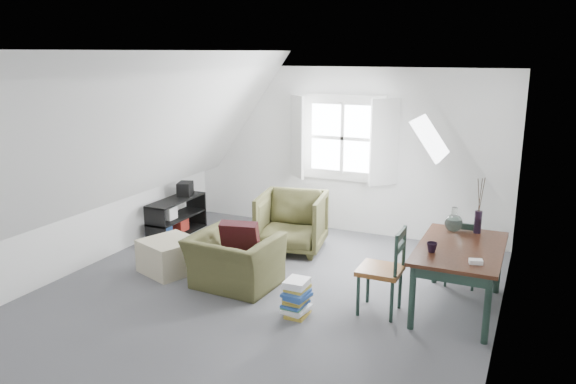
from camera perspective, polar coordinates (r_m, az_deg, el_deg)
The scene contains 24 objects.
floor at distance 6.50m, azimuth -2.73°, elevation -10.61°, with size 5.50×5.50×0.00m, color #4F4F53.
ceiling at distance 5.91m, azimuth -3.02°, elevation 12.00°, with size 5.50×5.50×0.00m, color white.
wall_back at distance 8.57m, azimuth 5.63°, elevation 4.17°, with size 5.00×5.00×0.00m, color white.
wall_front at distance 3.97m, azimuth -21.62°, elevation -8.57°, with size 5.00×5.00×0.00m, color white.
wall_left at distance 7.54m, azimuth -20.01°, elevation 2.04°, with size 5.50×5.50×0.00m, color white.
wall_right at distance 5.44m, azimuth 21.24°, elevation -2.49°, with size 5.50×5.50×0.00m, color white.
slope_left at distance 6.83m, azimuth -14.62°, elevation 5.73°, with size 5.50×5.50×0.00m, color white.
slope_right at distance 5.45m, azimuth 11.73°, elevation 3.88°, with size 5.50×5.50×0.00m, color white.
dormer_window at distance 8.46m, azimuth 5.49°, elevation 5.43°, with size 1.71×0.35×1.30m.
skylight at distance 6.71m, azimuth 14.25°, elevation 5.36°, with size 0.55×0.75×0.04m, color white.
armchair_near at distance 6.79m, azimuth -5.42°, elevation -9.53°, with size 0.98×0.85×0.63m, color #404021.
armchair_far at distance 7.95m, azimuth 0.38°, elevation -5.89°, with size 0.88×0.90×0.82m, color #404021.
throw_pillow at distance 6.72m, azimuth -4.89°, elevation -4.78°, with size 0.45×0.13×0.45m, color #350E13.
ottoman at distance 7.28m, azimuth -11.88°, elevation -6.35°, with size 0.63×0.63×0.42m, color tan.
dining_table at distance 6.24m, azimuth 17.09°, elevation -6.13°, with size 0.86×1.44×0.72m.
demijohn at distance 6.61m, azimuth 16.48°, elevation -3.00°, with size 0.20×0.20×0.29m.
vase_twigs at distance 6.68m, azimuth 18.74°, elevation -2.79°, with size 0.08×0.09×0.64m.
cup at distance 5.96m, azimuth 14.37°, elevation -5.93°, with size 0.11×0.11×0.10m, color black.
paper_box at distance 5.76m, azimuth 18.54°, elevation -6.72°, with size 0.13×0.08×0.04m, color white.
dining_chair_far at distance 6.97m, azimuth 17.30°, elevation -5.76°, with size 0.38×0.38×0.81m.
dining_chair_near at distance 6.03m, azimuth 9.71°, elevation -7.74°, with size 0.44×0.44×0.94m.
media_shelf at distance 8.68m, azimuth -11.37°, elevation -2.69°, with size 0.36×1.08×0.56m.
electronics_box at distance 8.80m, azimuth -10.41°, elevation 0.28°, with size 0.20×0.28×0.22m, color black.
magazine_stack at distance 6.00m, azimuth 0.89°, elevation -10.71°, with size 0.29×0.35×0.39m.
Camera 1 is at (2.73, -5.24, 2.71)m, focal length 35.00 mm.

